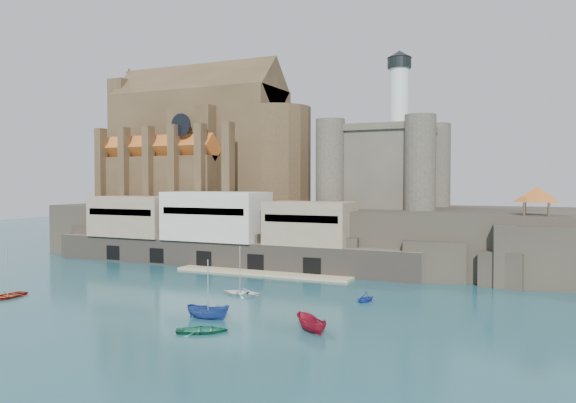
# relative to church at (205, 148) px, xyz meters

# --- Properties ---
(ground) EXTENTS (300.00, 300.00, 0.00)m
(ground) POSITION_rel_church_xyz_m (24.13, -41.85, -22.13)
(ground) COLOR #194853
(ground) RESTS_ON ground
(promontory) EXTENTS (100.00, 36.00, 10.00)m
(promontory) POSITION_rel_church_xyz_m (23.94, -2.48, -17.20)
(promontory) COLOR #28241E
(promontory) RESTS_ON ground
(quay) EXTENTS (70.00, 12.00, 13.05)m
(quay) POSITION_rel_church_xyz_m (13.94, -18.78, -16.06)
(quay) COLOR #675D52
(quay) RESTS_ON ground
(church) EXTENTS (47.00, 25.93, 30.51)m
(church) POSITION_rel_church_xyz_m (0.00, 0.00, 0.00)
(church) COLOR #483722
(church) RESTS_ON promontory
(castle_keep) EXTENTS (21.20, 21.20, 29.30)m
(castle_keep) POSITION_rel_church_xyz_m (40.21, -0.78, -3.81)
(castle_keep) COLOR #4A453A
(castle_keep) RESTS_ON promontory
(rock_outcrop) EXTENTS (14.50, 10.50, 8.70)m
(rock_outcrop) POSITION_rel_church_xyz_m (66.13, -16.01, -18.11)
(rock_outcrop) COLOR #28241E
(rock_outcrop) RESTS_ON ground
(pavilion) EXTENTS (6.40, 6.40, 5.40)m
(pavilion) POSITION_rel_church_xyz_m (66.13, -15.85, -9.40)
(pavilion) COLOR #483722
(pavilion) RESTS_ON rock_outcrop
(boat_0) EXTENTS (3.76, 1.32, 5.18)m
(boat_0) POSITION_rel_church_xyz_m (4.94, -53.67, -22.13)
(boat_0) COLOR #A52910
(boat_0) RESTS_ON ground
(boat_2) EXTENTS (2.13, 2.09, 4.98)m
(boat_2) POSITION_rel_church_xyz_m (34.24, -52.37, -22.13)
(boat_2) COLOR navy
(boat_2) RESTS_ON ground
(boat_3) EXTENTS (2.72, 3.70, 5.12)m
(boat_3) POSITION_rel_church_xyz_m (36.74, -57.28, -22.13)
(boat_3) COLOR #258357
(boat_3) RESTS_ON ground
(boat_5) EXTENTS (2.58, 2.58, 4.81)m
(boat_5) POSITION_rel_church_xyz_m (46.22, -52.38, -22.13)
(boat_5) COLOR maroon
(boat_5) RESTS_ON ground
(boat_6) EXTENTS (1.47, 3.88, 5.31)m
(boat_6) POSITION_rel_church_xyz_m (30.99, -39.65, -22.13)
(boat_6) COLOR white
(boat_6) RESTS_ON ground
(boat_7) EXTENTS (2.98, 2.45, 2.98)m
(boat_7) POSITION_rel_church_xyz_m (47.20, -37.02, -22.13)
(boat_7) COLOR #1F39A0
(boat_7) RESTS_ON ground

